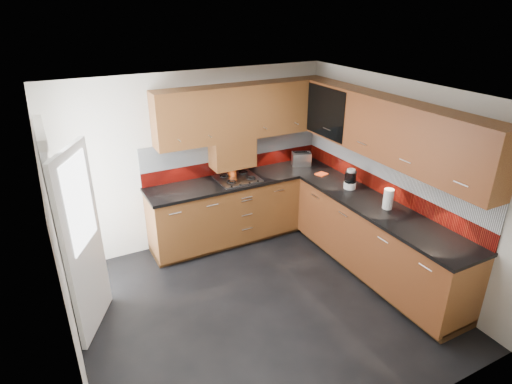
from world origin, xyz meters
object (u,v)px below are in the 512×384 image
toaster (301,159)px  food_processor (350,180)px  utensil_pot (232,170)px  gas_hob (238,179)px

toaster → food_processor: food_processor is taller
utensil_pot → food_processor: utensil_pot is taller
food_processor → utensil_pot: bearing=137.9°
toaster → food_processor: (0.09, -1.02, 0.02)m
gas_hob → toaster: bearing=3.8°
utensil_pot → food_processor: size_ratio=1.48×
utensil_pot → gas_hob: bearing=-81.3°
toaster → gas_hob: bearing=-176.2°
food_processor → gas_hob: bearing=141.1°
food_processor → toaster: bearing=95.1°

